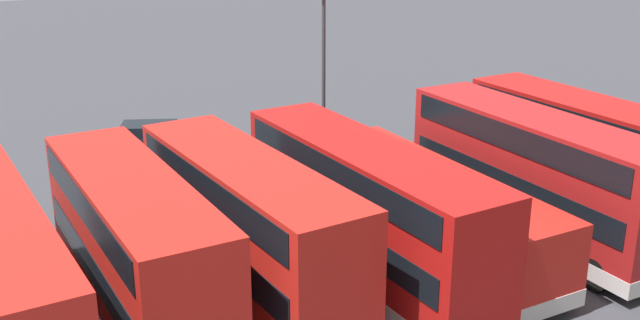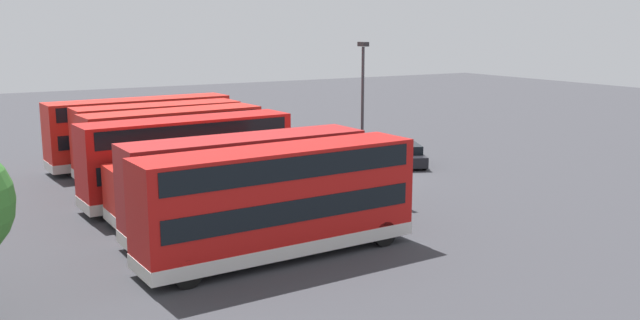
% 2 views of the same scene
% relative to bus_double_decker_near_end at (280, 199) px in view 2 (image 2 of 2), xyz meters
% --- Properties ---
extents(ground_plane, '(140.00, 140.00, 0.00)m').
position_rel_bus_double_decker_near_end_xyz_m(ground_plane, '(10.56, -12.09, -2.45)').
color(ground_plane, '#38383D').
extents(bus_double_decker_near_end, '(3.17, 11.95, 4.55)m').
position_rel_bus_double_decker_near_end_xyz_m(bus_double_decker_near_end, '(0.00, 0.00, 0.00)').
color(bus_double_decker_near_end, '#B71411').
rests_on(bus_double_decker_near_end, ground).
extents(bus_double_decker_second, '(2.87, 11.09, 4.55)m').
position_rel_bus_double_decker_near_end_xyz_m(bus_double_decker_second, '(3.27, -0.02, -0.00)').
color(bus_double_decker_second, '#A51919').
rests_on(bus_double_decker_second, ground).
extents(bus_single_deck_third, '(2.79, 11.46, 2.95)m').
position_rel_bus_double_decker_near_end_xyz_m(bus_single_deck_third, '(7.16, -0.57, -0.83)').
color(bus_single_deck_third, red).
rests_on(bus_single_deck_third, ground).
extents(bus_double_decker_fourth, '(3.18, 11.34, 4.55)m').
position_rel_bus_double_decker_near_end_xyz_m(bus_double_decker_fourth, '(10.36, 0.15, -0.00)').
color(bus_double_decker_fourth, '#B71411').
rests_on(bus_double_decker_fourth, ground).
extents(bus_double_decker_fifth, '(3.35, 10.53, 4.55)m').
position_rel_bus_double_decker_near_end_xyz_m(bus_double_decker_fifth, '(14.18, -0.34, -0.00)').
color(bus_double_decker_fifth, red).
rests_on(bus_double_decker_fifth, ground).
extents(bus_double_decker_sixth, '(2.90, 10.26, 4.55)m').
position_rel_bus_double_decker_near_end_xyz_m(bus_double_decker_sixth, '(17.52, -0.50, -0.00)').
color(bus_double_decker_sixth, red).
rests_on(bus_double_decker_sixth, ground).
extents(bus_double_decker_seventh, '(3.23, 12.16, 4.55)m').
position_rel_bus_double_decker_near_end_xyz_m(bus_double_decker_seventh, '(21.28, -0.44, 0.00)').
color(bus_double_decker_seventh, red).
rests_on(bus_double_decker_seventh, ground).
extents(car_hatchback_silver, '(4.71, 3.38, 1.43)m').
position_rel_bus_double_decker_near_end_xyz_m(car_hatchback_silver, '(12.71, -16.09, -1.75)').
color(car_hatchback_silver, black).
rests_on(car_hatchback_silver, ground).
extents(lamp_post_tall, '(0.70, 0.30, 8.45)m').
position_rel_bus_double_decker_near_end_xyz_m(lamp_post_tall, '(7.16, -8.73, 2.46)').
color(lamp_post_tall, '#38383D').
rests_on(lamp_post_tall, ground).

